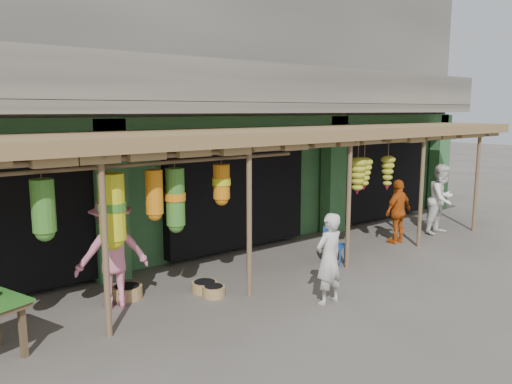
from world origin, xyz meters
TOP-DOWN VIEW (x-y plane):
  - ground at (0.00, 0.00)m, footprint 80.00×80.00m
  - building at (-0.00, 4.87)m, footprint 16.40×6.80m
  - awning at (-0.20, 0.80)m, footprint 14.00×2.70m
  - blue_chair at (0.97, 0.20)m, footprint 0.51×0.51m
  - basket_left at (-3.19, 1.00)m, footprint 0.56×0.56m
  - basket_mid at (-2.00, 0.44)m, footprint 0.54×0.54m
  - basket_right at (-2.00, 0.15)m, footprint 0.47×0.47m
  - person_front at (-0.69, -1.27)m, footprint 0.56×0.37m
  - person_right at (5.05, 0.20)m, footprint 0.89×0.70m
  - person_vendor at (3.40, 0.33)m, footprint 0.91×0.40m
  - person_shopper at (-3.50, 0.80)m, footprint 1.27×0.86m

SIDE VIEW (x-z plane):
  - ground at x=0.00m, z-range 0.00..0.00m
  - basket_mid at x=-2.00m, z-range 0.00..0.18m
  - basket_right at x=-2.00m, z-range 0.00..0.18m
  - basket_left at x=-3.19m, z-range 0.00..0.21m
  - blue_chair at x=0.97m, z-range 0.05..0.85m
  - person_front at x=-0.69m, z-range 0.00..1.51m
  - person_vendor at x=3.40m, z-range 0.00..1.53m
  - person_right at x=5.05m, z-range 0.00..1.80m
  - person_shopper at x=-3.50m, z-range 0.00..1.81m
  - awning at x=-0.20m, z-range 1.18..3.97m
  - building at x=0.00m, z-range -0.13..6.87m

